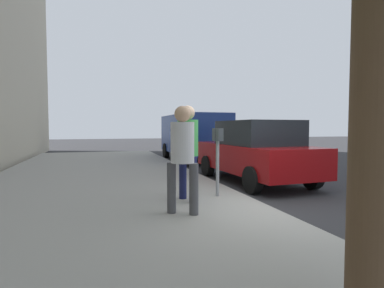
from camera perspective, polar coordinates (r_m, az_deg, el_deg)
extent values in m
plane|color=#2B2B2D|center=(5.92, 14.02, -12.41)|extent=(80.00, 80.00, 0.00)
cube|color=gray|center=(5.11, -17.22, -14.12)|extent=(28.00, 6.00, 0.15)
cylinder|color=gray|center=(6.38, 4.78, -4.58)|extent=(0.07, 0.07, 1.15)
cube|color=#383D42|center=(6.23, 5.15, 1.75)|extent=(0.16, 0.11, 0.26)
cube|color=#383D42|center=(6.41, 4.47, 1.79)|extent=(0.16, 0.11, 0.26)
cube|color=#268C33|center=(6.25, 5.66, 1.93)|extent=(0.10, 0.01, 0.10)
cube|color=#268C33|center=(6.44, 4.97, 1.97)|extent=(0.10, 0.01, 0.10)
cylinder|color=#191E4C|center=(6.15, -1.72, -6.13)|extent=(0.15, 0.15, 0.88)
cylinder|color=#191E4C|center=(5.80, 0.21, -6.68)|extent=(0.15, 0.15, 0.88)
cylinder|color=green|center=(5.90, -0.79, 1.16)|extent=(0.40, 0.40, 0.70)
sphere|color=beige|center=(5.90, -0.80, 5.86)|extent=(0.27, 0.27, 0.27)
cylinder|color=#47474C|center=(5.15, -3.85, -8.14)|extent=(0.15, 0.15, 0.84)
cylinder|color=#47474C|center=(5.03, 0.35, -8.39)|extent=(0.15, 0.15, 0.84)
cylinder|color=silver|center=(4.99, -1.79, 0.27)|extent=(0.39, 0.39, 0.67)
sphere|color=tan|center=(4.99, -1.80, 5.61)|extent=(0.26, 0.26, 0.26)
cube|color=maroon|center=(9.06, 11.48, -2.46)|extent=(4.46, 1.98, 0.76)
cube|color=black|center=(8.85, 12.18, 2.07)|extent=(2.25, 1.76, 0.68)
cylinder|color=black|center=(9.99, 2.93, -4.08)|extent=(0.67, 0.24, 0.66)
cylinder|color=black|center=(10.77, 11.61, -3.63)|extent=(0.67, 0.24, 0.66)
cylinder|color=black|center=(7.45, 11.21, -6.60)|extent=(0.67, 0.24, 0.66)
cylinder|color=black|center=(8.45, 21.57, -5.60)|extent=(0.67, 0.24, 0.66)
cube|color=navy|center=(14.56, 0.16, 1.91)|extent=(5.20, 2.01, 1.80)
cylinder|color=black|center=(16.00, -4.88, -1.23)|extent=(0.76, 0.22, 0.76)
cylinder|color=black|center=(16.50, 1.59, -1.09)|extent=(0.76, 0.22, 0.76)
cylinder|color=black|center=(12.73, -1.68, -2.32)|extent=(0.76, 0.22, 0.76)
cylinder|color=black|center=(13.35, 6.21, -2.08)|extent=(0.76, 0.22, 0.76)
cylinder|color=brown|center=(2.37, 31.00, 3.69)|extent=(0.32, 0.32, 2.93)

